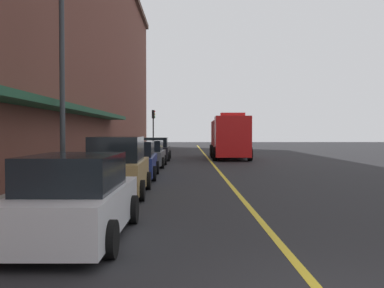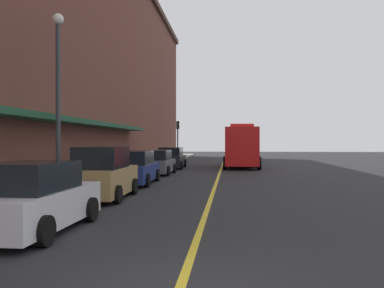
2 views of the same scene
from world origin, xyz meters
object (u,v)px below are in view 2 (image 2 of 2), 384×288
street_lamp_left (58,83)px  traffic_light_near (178,132)px  parked_car_3 (157,163)px  parked_car_4 (171,158)px  fire_truck (242,147)px  parking_meter_1 (123,160)px  parked_car_2 (135,168)px  parking_meter_0 (125,160)px  parked_car_1 (103,175)px  parked_car_0 (33,199)px

street_lamp_left → traffic_light_near: bearing=88.8°
parked_car_3 → parked_car_4: 6.11m
fire_truck → parking_meter_1: size_ratio=5.97×
fire_truck → street_lamp_left: (-7.59, -18.40, 2.76)m
parked_car_4 → parking_meter_1: parked_car_4 is taller
parked_car_2 → parked_car_3: (0.04, 5.98, -0.04)m
parked_car_3 → parking_meter_0: parked_car_3 is taller
fire_truck → parking_meter_0: size_ratio=5.97×
parked_car_2 → parked_car_4: 12.09m
parked_car_1 → street_lamp_left: (-1.98, 0.61, 3.51)m
parked_car_3 → parking_meter_0: (-1.37, -2.85, 0.32)m
parked_car_0 → parking_meter_1: bearing=7.0°
parked_car_3 → street_lamp_left: street_lamp_left is taller
parking_meter_0 → parking_meter_1: bearing=-90.0°
fire_truck → traffic_light_near: (-6.93, 13.12, 1.52)m
parked_car_2 → parked_car_3: size_ratio=1.18×
parked_car_0 → fire_truck: bearing=-11.7°
parked_car_4 → street_lamp_left: 17.30m
parked_car_2 → traffic_light_near: 26.95m
parked_car_4 → traffic_light_near: (-1.37, 14.73, 2.37)m
parked_car_2 → parked_car_1: bearing=179.1°
parked_car_0 → traffic_light_near: 37.90m
parked_car_1 → parked_car_3: (-0.01, 11.30, -0.15)m
parked_car_3 → parking_meter_0: bearing=155.2°
traffic_light_near → parked_car_3: bearing=-86.4°
parked_car_1 → parked_car_4: parked_car_1 is taller
parked_car_4 → parking_meter_0: parked_car_4 is taller
fire_truck → parked_car_2: bearing=-21.4°
parking_meter_0 → parked_car_1: bearing=-80.7°
parked_car_3 → parked_car_0: bearing=-178.7°
parked_car_1 → parking_meter_0: size_ratio=3.11×
parked_car_4 → parked_car_2: bearing=179.1°
parked_car_0 → parked_car_3: 16.95m
parked_car_3 → traffic_light_near: traffic_light_near is taller
parking_meter_0 → street_lamp_left: street_lamp_left is taller
fire_truck → parked_car_0: bearing=-11.5°
parked_car_2 → fire_truck: (5.66, 13.69, 0.86)m
parked_car_4 → street_lamp_left: size_ratio=0.66×
parked_car_0 → parked_car_2: bearing=1.7°
parked_car_1 → parked_car_2: (-0.05, 5.32, -0.11)m
street_lamp_left → parking_meter_0: bearing=85.6°
street_lamp_left → parked_car_3: bearing=79.5°
parked_car_1 → traffic_light_near: 32.24m
parked_car_1 → parking_meter_1: (-1.38, 8.09, 0.17)m
parked_car_2 → street_lamp_left: size_ratio=0.70×
parked_car_0 → parked_car_1: (-0.11, 5.66, 0.11)m
parked_car_1 → parked_car_3: parked_car_1 is taller
parked_car_4 → parking_meter_1: size_ratio=3.46×
parked_car_3 → traffic_light_near: 21.02m
parked_car_0 → parking_meter_1: size_ratio=3.24×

